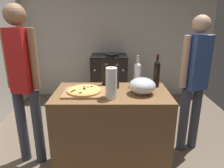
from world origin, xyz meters
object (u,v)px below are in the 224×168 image
object	(u,v)px
pizza	(85,90)
wine_bottle_dark	(138,73)
paper_towel_roll	(112,83)
person_in_stripes	(24,78)
mixing_bowl	(143,86)
person_in_red	(195,77)
wine_bottle_amber	(157,73)
wine_bottle_green	(106,73)
stove	(109,78)
wine_bottle_clear	(116,75)

from	to	relation	value
pizza	wine_bottle_dark	distance (m)	0.59
paper_towel_roll	person_in_stripes	bearing A→B (deg)	161.55
pizza	mixing_bowl	distance (m)	0.56
wine_bottle_dark	person_in_red	world-z (taller)	person_in_red
mixing_bowl	wine_bottle_amber	xyz separation A→B (m)	(0.18, 0.21, 0.07)
wine_bottle_amber	person_in_stripes	size ratio (longest dim) A/B	0.20
wine_bottle_green	wine_bottle_dark	distance (m)	0.34
mixing_bowl	stove	bearing A→B (deg)	99.71
wine_bottle_clear	paper_towel_roll	bearing A→B (deg)	-99.59
wine_bottle_green	paper_towel_roll	bearing A→B (deg)	-80.69
wine_bottle_amber	stove	world-z (taller)	wine_bottle_amber
paper_towel_roll	person_in_stripes	xyz separation A→B (m)	(-0.92, 0.31, -0.05)
paper_towel_roll	wine_bottle_clear	world-z (taller)	wine_bottle_clear
paper_towel_roll	wine_bottle_green	xyz separation A→B (m)	(-0.06, 0.39, -0.01)
pizza	wine_bottle_dark	world-z (taller)	wine_bottle_dark
mixing_bowl	wine_bottle_dark	bearing A→B (deg)	94.68
mixing_bowl	paper_towel_roll	distance (m)	0.32
pizza	wine_bottle_clear	xyz separation A→B (m)	(0.31, 0.16, 0.11)
wine_bottle_clear	person_in_red	size ratio (longest dim) A/B	0.20
mixing_bowl	wine_bottle_green	distance (m)	0.46
mixing_bowl	paper_towel_roll	bearing A→B (deg)	-158.78
pizza	person_in_red	world-z (taller)	person_in_red
wine_bottle_clear	wine_bottle_dark	world-z (taller)	wine_bottle_dark
stove	person_in_stripes	size ratio (longest dim) A/B	0.55
wine_bottle_dark	mixing_bowl	bearing A→B (deg)	-85.32
wine_bottle_green	wine_bottle_dark	world-z (taller)	wine_bottle_dark
stove	pizza	bearing A→B (deg)	-96.03
pizza	person_in_stripes	xyz separation A→B (m)	(-0.65, 0.18, 0.07)
wine_bottle_clear	stove	xyz separation A→B (m)	(-0.10, 1.85, -0.59)
stove	wine_bottle_green	bearing A→B (deg)	-90.48
wine_bottle_amber	person_in_red	distance (m)	0.55
pizza	paper_towel_roll	distance (m)	0.31
pizza	person_in_stripes	size ratio (longest dim) A/B	0.19
pizza	person_in_stripes	world-z (taller)	person_in_stripes
wine_bottle_clear	wine_bottle_dark	bearing A→B (deg)	19.54
wine_bottle_amber	paper_towel_roll	bearing A→B (deg)	-145.38
mixing_bowl	paper_towel_roll	world-z (taller)	paper_towel_roll
wine_bottle_dark	person_in_stripes	distance (m)	1.19
wine_bottle_clear	wine_bottle_amber	size ratio (longest dim) A/B	0.92
wine_bottle_dark	person_in_stripes	bearing A→B (deg)	-177.54
pizza	mixing_bowl	xyz separation A→B (m)	(0.56, -0.01, 0.05)
wine_bottle_amber	person_in_red	world-z (taller)	person_in_red
paper_towel_roll	person_in_red	size ratio (longest dim) A/B	0.18
pizza	wine_bottle_amber	size ratio (longest dim) A/B	0.94
pizza	stove	bearing A→B (deg)	83.97
wine_bottle_dark	person_in_red	size ratio (longest dim) A/B	0.20
wine_bottle_clear	wine_bottle_amber	distance (m)	0.43
paper_towel_roll	wine_bottle_green	size ratio (longest dim) A/B	0.94
pizza	wine_bottle_clear	size ratio (longest dim) A/B	1.02
wine_bottle_green	person_in_stripes	world-z (taller)	person_in_stripes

